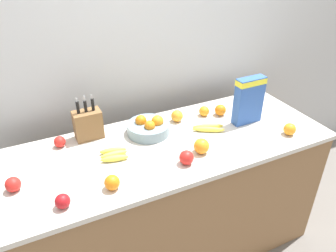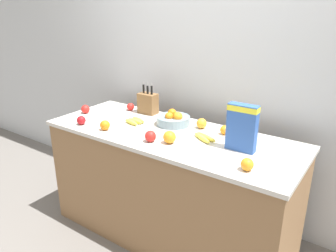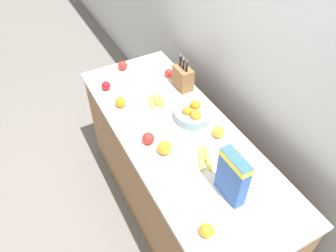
{
  "view_description": "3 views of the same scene",
  "coord_description": "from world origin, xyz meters",
  "px_view_note": "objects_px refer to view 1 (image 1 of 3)",
  "views": [
    {
      "loc": [
        -0.72,
        -1.45,
        2.0
      ],
      "look_at": [
        -0.01,
        0.03,
        1.02
      ],
      "focal_mm": 35.0,
      "sensor_mm": 36.0,
      "label": 1
    },
    {
      "loc": [
        1.28,
        -1.87,
        1.81
      ],
      "look_at": [
        0.01,
        -0.04,
        0.98
      ],
      "focal_mm": 35.0,
      "sensor_mm": 36.0,
      "label": 2
    },
    {
      "loc": [
        1.32,
        -0.79,
        2.46
      ],
      "look_at": [
        -0.04,
        -0.06,
        0.97
      ],
      "focal_mm": 35.0,
      "sensor_mm": 36.0,
      "label": 3
    }
  ],
  "objects_px": {
    "orange_front_right": "(112,183)",
    "banana_bunch_right": "(114,154)",
    "orange_mid_right": "(220,110)",
    "orange_front_center": "(204,111)",
    "fruit_bowl": "(149,127)",
    "orange_front_left": "(177,116)",
    "knife_block": "(88,124)",
    "orange_near_bowl": "(201,146)",
    "apple_rear": "(13,184)",
    "banana_bunch_left": "(208,128)",
    "apple_middle": "(186,158)",
    "apple_near_bananas": "(60,142)",
    "apple_front": "(63,201)",
    "cereal_box": "(249,99)",
    "orange_back_center": "(290,129)"
  },
  "relations": [
    {
      "from": "fruit_bowl",
      "to": "apple_front",
      "type": "xyz_separation_m",
      "value": [
        -0.6,
        -0.42,
        -0.01
      ]
    },
    {
      "from": "apple_rear",
      "to": "orange_back_center",
      "type": "relative_size",
      "value": 0.99
    },
    {
      "from": "orange_front_right",
      "to": "banana_bunch_right",
      "type": "bearing_deg",
      "value": 70.69
    },
    {
      "from": "apple_front",
      "to": "apple_near_bananas",
      "type": "xyz_separation_m",
      "value": [
        0.08,
        0.5,
        -0.0
      ]
    },
    {
      "from": "orange_front_right",
      "to": "orange_front_center",
      "type": "distance_m",
      "value": 0.9
    },
    {
      "from": "apple_middle",
      "to": "apple_near_bananas",
      "type": "xyz_separation_m",
      "value": [
        -0.58,
        0.46,
        -0.01
      ]
    },
    {
      "from": "orange_near_bowl",
      "to": "orange_front_right",
      "type": "distance_m",
      "value": 0.55
    },
    {
      "from": "apple_middle",
      "to": "apple_front",
      "type": "bearing_deg",
      "value": -176.45
    },
    {
      "from": "banana_bunch_left",
      "to": "orange_back_center",
      "type": "xyz_separation_m",
      "value": [
        0.42,
        -0.26,
        0.02
      ]
    },
    {
      "from": "fruit_bowl",
      "to": "orange_front_right",
      "type": "height_order",
      "value": "fruit_bowl"
    },
    {
      "from": "cereal_box",
      "to": "apple_middle",
      "type": "distance_m",
      "value": 0.62
    },
    {
      "from": "orange_front_left",
      "to": "knife_block",
      "type": "bearing_deg",
      "value": 174.04
    },
    {
      "from": "knife_block",
      "to": "cereal_box",
      "type": "relative_size",
      "value": 0.9
    },
    {
      "from": "banana_bunch_left",
      "to": "orange_near_bowl",
      "type": "relative_size",
      "value": 2.35
    },
    {
      "from": "apple_front",
      "to": "orange_front_center",
      "type": "xyz_separation_m",
      "value": [
        1.02,
        0.46,
        -0.0
      ]
    },
    {
      "from": "orange_near_bowl",
      "to": "orange_front_center",
      "type": "distance_m",
      "value": 0.44
    },
    {
      "from": "orange_front_right",
      "to": "apple_rear",
      "type": "bearing_deg",
      "value": 155.77
    },
    {
      "from": "apple_front",
      "to": "cereal_box",
      "type": "bearing_deg",
      "value": 12.2
    },
    {
      "from": "orange_back_center",
      "to": "apple_rear",
      "type": "bearing_deg",
      "value": 172.97
    },
    {
      "from": "orange_mid_right",
      "to": "apple_front",
      "type": "bearing_deg",
      "value": -159.69
    },
    {
      "from": "cereal_box",
      "to": "orange_near_bowl",
      "type": "distance_m",
      "value": 0.49
    },
    {
      "from": "apple_near_bananas",
      "to": "orange_near_bowl",
      "type": "bearing_deg",
      "value": -30.11
    },
    {
      "from": "banana_bunch_right",
      "to": "orange_mid_right",
      "type": "xyz_separation_m",
      "value": [
        0.8,
        0.15,
        0.02
      ]
    },
    {
      "from": "orange_front_center",
      "to": "apple_near_bananas",
      "type": "bearing_deg",
      "value": 177.21
    },
    {
      "from": "knife_block",
      "to": "orange_front_left",
      "type": "relative_size",
      "value": 3.54
    },
    {
      "from": "knife_block",
      "to": "orange_back_center",
      "type": "height_order",
      "value": "knife_block"
    },
    {
      "from": "apple_near_bananas",
      "to": "apple_middle",
      "type": "bearing_deg",
      "value": -38.43
    },
    {
      "from": "orange_mid_right",
      "to": "orange_front_center",
      "type": "relative_size",
      "value": 1.11
    },
    {
      "from": "banana_bunch_right",
      "to": "cereal_box",
      "type": "bearing_deg",
      "value": -0.17
    },
    {
      "from": "knife_block",
      "to": "banana_bunch_left",
      "type": "xyz_separation_m",
      "value": [
        0.69,
        -0.25,
        -0.07
      ]
    },
    {
      "from": "fruit_bowl",
      "to": "orange_near_bowl",
      "type": "xyz_separation_m",
      "value": [
        0.19,
        -0.32,
        0.0
      ]
    },
    {
      "from": "apple_near_bananas",
      "to": "orange_mid_right",
      "type": "xyz_separation_m",
      "value": [
        1.05,
        -0.09,
        0.0
      ]
    },
    {
      "from": "apple_front",
      "to": "orange_back_center",
      "type": "distance_m",
      "value": 1.37
    },
    {
      "from": "orange_back_center",
      "to": "cereal_box",
      "type": "bearing_deg",
      "value": 120.7
    },
    {
      "from": "cereal_box",
      "to": "orange_front_left",
      "type": "height_order",
      "value": "cereal_box"
    },
    {
      "from": "orange_back_center",
      "to": "apple_near_bananas",
      "type": "bearing_deg",
      "value": 159.65
    },
    {
      "from": "knife_block",
      "to": "orange_near_bowl",
      "type": "height_order",
      "value": "knife_block"
    },
    {
      "from": "knife_block",
      "to": "orange_back_center",
      "type": "bearing_deg",
      "value": -24.38
    },
    {
      "from": "cereal_box",
      "to": "fruit_bowl",
      "type": "relative_size",
      "value": 1.18
    },
    {
      "from": "orange_front_center",
      "to": "orange_back_center",
      "type": "bearing_deg",
      "value": -51.29
    },
    {
      "from": "orange_back_center",
      "to": "orange_mid_right",
      "type": "height_order",
      "value": "same"
    },
    {
      "from": "apple_front",
      "to": "orange_back_center",
      "type": "xyz_separation_m",
      "value": [
        1.37,
        0.02,
        0.0
      ]
    },
    {
      "from": "orange_mid_right",
      "to": "orange_front_center",
      "type": "bearing_deg",
      "value": 158.42
    },
    {
      "from": "apple_front",
      "to": "orange_front_right",
      "type": "bearing_deg",
      "value": 5.24
    },
    {
      "from": "orange_near_bowl",
      "to": "orange_back_center",
      "type": "relative_size",
      "value": 1.18
    },
    {
      "from": "orange_near_bowl",
      "to": "apple_near_bananas",
      "type": "bearing_deg",
      "value": 149.89
    },
    {
      "from": "fruit_bowl",
      "to": "orange_front_left",
      "type": "xyz_separation_m",
      "value": [
        0.22,
        0.05,
        -0.0
      ]
    },
    {
      "from": "orange_near_bowl",
      "to": "orange_back_center",
      "type": "height_order",
      "value": "orange_near_bowl"
    },
    {
      "from": "knife_block",
      "to": "banana_bunch_left",
      "type": "bearing_deg",
      "value": -19.55
    },
    {
      "from": "apple_rear",
      "to": "banana_bunch_left",
      "type": "bearing_deg",
      "value": 3.34
    }
  ]
}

